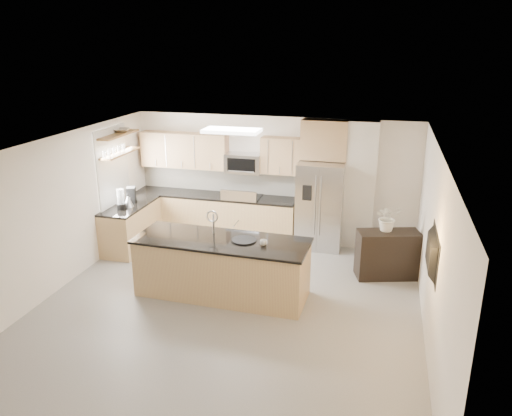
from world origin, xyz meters
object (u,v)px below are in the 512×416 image
(refrigerator, at_px, (320,205))
(island, at_px, (222,267))
(credenza, at_px, (387,254))
(coffee_maker, at_px, (131,195))
(flower_vase, at_px, (389,211))
(kettle, at_px, (128,201))
(cup, at_px, (263,243))
(platter, at_px, (244,240))
(range, at_px, (243,217))
(blender, at_px, (121,201))
(bowl, at_px, (122,130))
(television, at_px, (428,253))
(microwave, at_px, (244,163))

(refrigerator, height_order, island, refrigerator)
(credenza, height_order, coffee_maker, coffee_maker)
(credenza, bearing_deg, flower_vase, 107.16)
(coffee_maker, bearing_deg, kettle, -75.14)
(cup, relative_size, platter, 0.28)
(range, distance_m, blender, 2.57)
(range, distance_m, island, 2.57)
(range, xyz_separation_m, cup, (1.10, -2.60, 0.56))
(refrigerator, distance_m, blender, 3.97)
(bowl, height_order, flower_vase, bowl)
(television, bearing_deg, range, 48.36)
(kettle, bearing_deg, bowl, 120.83)
(island, distance_m, coffee_maker, 3.01)
(credenza, height_order, television, television)
(platter, bearing_deg, cup, -16.53)
(microwave, bearing_deg, refrigerator, -5.86)
(flower_vase, bearing_deg, bowl, 176.84)
(flower_vase, bearing_deg, refrigerator, 141.66)
(coffee_maker, bearing_deg, cup, -27.67)
(microwave, distance_m, refrigerator, 1.82)
(platter, bearing_deg, coffee_maker, 151.09)
(platter, xyz_separation_m, flower_vase, (2.25, 1.39, 0.23))
(blender, bearing_deg, flower_vase, 3.10)
(microwave, distance_m, flower_vase, 3.26)
(bowl, bearing_deg, blender, -72.75)
(platter, bearing_deg, refrigerator, 69.55)
(television, bearing_deg, blender, 72.64)
(cup, xyz_separation_m, coffee_maker, (-3.19, 1.67, 0.04))
(cup, bearing_deg, television, -12.23)
(refrigerator, bearing_deg, television, -58.96)
(island, distance_m, cup, 0.90)
(range, xyz_separation_m, microwave, (0.00, 0.12, 1.16))
(refrigerator, height_order, credenza, refrigerator)
(microwave, height_order, credenza, microwave)
(microwave, bearing_deg, blender, -144.16)
(microwave, height_order, island, microwave)
(range, relative_size, credenza, 1.05)
(kettle, distance_m, flower_vase, 5.02)
(microwave, xyz_separation_m, kettle, (-2.02, -1.31, -0.59))
(blender, xyz_separation_m, flower_vase, (5.07, 0.27, 0.13))
(kettle, xyz_separation_m, coffee_maker, (-0.07, 0.26, 0.04))
(coffee_maker, xyz_separation_m, flower_vase, (5.09, -0.18, 0.16))
(range, relative_size, bowl, 2.75)
(kettle, distance_m, television, 5.87)
(microwave, relative_size, refrigerator, 0.43)
(cup, distance_m, television, 2.49)
(range, xyz_separation_m, television, (3.51, -3.12, 0.88))
(microwave, bearing_deg, platter, -74.07)
(platter, bearing_deg, kettle, 154.78)
(bowl, distance_m, flower_vase, 5.38)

